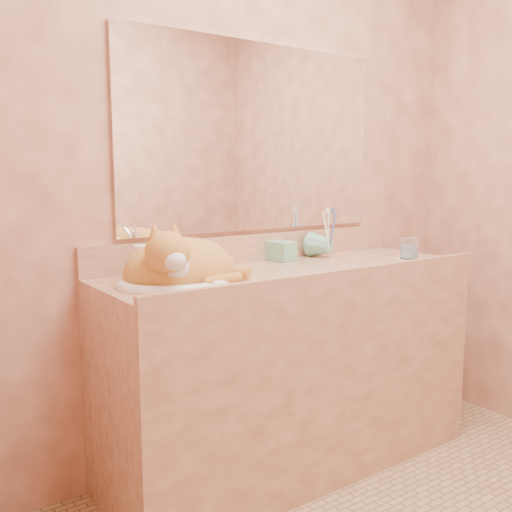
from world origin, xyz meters
TOP-DOWN VIEW (x-y plane):
  - wall_back at (0.00, 1.00)m, footprint 2.40×0.02m
  - wall_left at (-1.20, 0.00)m, footprint 0.02×2.00m
  - vanity_counter at (0.00, 0.72)m, footprint 1.60×0.55m
  - mirror at (0.00, 0.99)m, footprint 1.30×0.02m
  - sink_basin at (-0.53, 0.70)m, footprint 0.48×0.42m
  - faucet at (-0.53, 0.87)m, footprint 0.06×0.12m
  - cat at (-0.52, 0.71)m, footprint 0.45×0.38m
  - soap_dispenser at (0.10, 0.87)m, footprint 0.10×0.10m
  - toothbrush_cup at (0.32, 0.85)m, footprint 0.14×0.14m
  - toothbrushes at (0.32, 0.85)m, footprint 0.04×0.04m
  - saucer at (0.55, 0.59)m, footprint 0.12×0.12m
  - water_glass at (0.55, 0.59)m, footprint 0.08×0.08m
  - lotion_bottle at (-0.61, 0.85)m, footprint 0.05×0.05m

SIDE VIEW (x-z plane):
  - vanity_counter at x=0.00m, z-range 0.00..0.85m
  - saucer at x=0.55m, z-range 0.85..0.86m
  - toothbrush_cup at x=0.32m, z-range 0.85..0.96m
  - water_glass at x=0.55m, z-range 0.86..0.95m
  - lotion_bottle at x=-0.61m, z-range 0.85..0.98m
  - sink_basin at x=-0.53m, z-range 0.85..0.99m
  - cat at x=-0.52m, z-range 0.80..1.04m
  - faucet at x=-0.53m, z-range 0.85..1.02m
  - soap_dispenser at x=0.10m, z-range 0.85..1.04m
  - toothbrushes at x=0.32m, z-range 0.87..1.11m
  - wall_back at x=0.00m, z-range 0.00..2.50m
  - wall_left at x=-1.20m, z-range 0.00..2.50m
  - mirror at x=0.00m, z-range 0.99..1.79m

